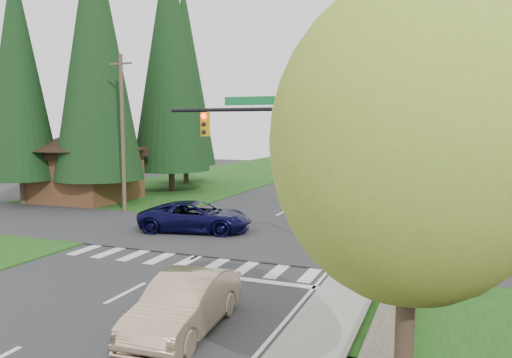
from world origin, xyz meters
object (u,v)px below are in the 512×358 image
Objects in this scene: suv_navy at (196,217)px; parked_car_c at (399,178)px; parked_car_d at (404,174)px; parked_car_a at (382,196)px; parked_car_b at (370,189)px; sedan_champagne at (184,304)px; parked_car_e at (397,168)px.

parked_car_c is at bearing -29.53° from suv_navy.
parked_car_d is at bearing 93.98° from parked_car_c.
parked_car_c is 1.21× the size of parked_car_d.
parked_car_d is (7.97, 29.65, -0.17)m from suv_navy.
suv_navy is at bearing -111.67° from parked_car_d.
parked_car_c is at bearing 86.56° from parked_car_a.
parked_car_c is at bearing 75.66° from parked_car_b.
sedan_champagne is 1.04× the size of parked_car_c.
sedan_champagne reaches higher than parked_car_c.
parked_car_a is at bearing -75.76° from parked_car_b.
parked_car_a is 4.32m from parked_car_b.
parked_car_c is (7.97, 24.35, -0.06)m from suv_navy.
sedan_champagne reaches higher than parked_car_d.
parked_car_b is 0.86× the size of parked_car_e.
parked_car_a is at bearing -96.62° from parked_car_d.
parked_car_d reaches higher than parked_car_b.
parked_car_c is 5.30m from parked_car_d.
suv_navy is at bearing 112.38° from sedan_champagne.
parked_car_e is at bearing 85.33° from parked_car_b.
parked_car_d is at bearing -26.46° from suv_navy.
parked_car_e is at bearing 89.83° from parked_car_a.
parked_car_d is (0.00, 17.60, -0.08)m from parked_car_a.
parked_car_b is at bearing 83.87° from sedan_champagne.
parked_car_a is at bearing -85.09° from parked_car_e.
parked_car_e reaches higher than parked_car_d.
parked_car_e is (0.00, 20.47, 0.10)m from parked_car_b.
parked_car_a reaches higher than parked_car_d.
parked_car_b is (-1.40, 4.09, -0.09)m from parked_car_a.
parked_car_b is at bearing -88.35° from parked_car_e.
suv_navy reaches higher than parked_car_d.
parked_car_a is 12.30m from parked_car_c.
sedan_champagne is 41.11m from parked_car_d.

